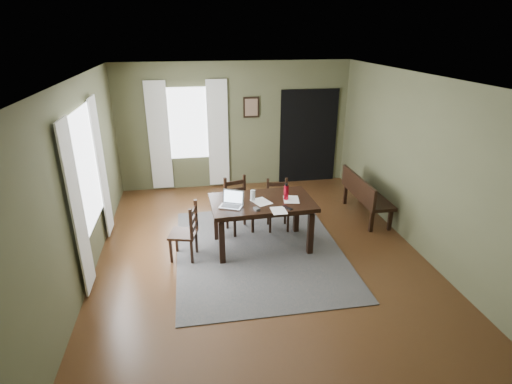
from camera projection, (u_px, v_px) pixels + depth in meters
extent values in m
cube|color=#492C16|center=(259.00, 251.00, 6.42)|extent=(5.00, 6.00, 0.01)
cube|color=#515437|center=(235.00, 126.00, 8.64)|extent=(5.00, 0.02, 2.70)
cube|color=#515437|center=(326.00, 296.00, 3.17)|extent=(5.00, 0.02, 2.70)
cube|color=#515437|center=(82.00, 182.00, 5.51)|extent=(0.02, 6.00, 2.70)
cube|color=#515437|center=(415.00, 163.00, 6.29)|extent=(0.02, 6.00, 2.70)
cube|color=white|center=(260.00, 77.00, 5.39)|extent=(5.00, 6.00, 0.02)
cube|color=#454545|center=(259.00, 250.00, 6.41)|extent=(2.60, 3.20, 0.01)
cube|color=black|center=(262.00, 202.00, 6.26)|extent=(1.63, 1.02, 0.06)
cube|color=black|center=(262.00, 206.00, 6.28)|extent=(1.46, 0.84, 0.05)
cube|color=black|center=(222.00, 242.00, 5.95)|extent=(0.09, 0.09, 0.68)
cube|color=black|center=(216.00, 220.00, 6.63)|extent=(0.09, 0.09, 0.68)
cube|color=black|center=(310.00, 233.00, 6.21)|extent=(0.09, 0.09, 0.68)
cube|color=black|center=(296.00, 213.00, 6.89)|extent=(0.09, 0.09, 0.68)
cube|color=black|center=(183.00, 234.00, 6.07)|extent=(0.48, 0.48, 0.04)
cube|color=black|center=(177.00, 241.00, 6.31)|extent=(0.05, 0.05, 0.39)
cube|color=black|center=(196.00, 241.00, 6.28)|extent=(0.05, 0.05, 0.39)
cube|color=black|center=(171.00, 251.00, 6.01)|extent=(0.05, 0.05, 0.39)
cube|color=black|center=(192.00, 252.00, 5.99)|extent=(0.05, 0.05, 0.39)
cube|color=black|center=(196.00, 214.00, 6.11)|extent=(0.05, 0.05, 0.49)
cube|color=black|center=(191.00, 224.00, 5.80)|extent=(0.05, 0.05, 0.49)
cube|color=black|center=(194.00, 227.00, 6.01)|extent=(0.09, 0.29, 0.07)
cube|color=black|center=(194.00, 219.00, 5.96)|extent=(0.09, 0.29, 0.07)
cube|color=black|center=(193.00, 211.00, 5.91)|extent=(0.09, 0.29, 0.07)
cube|color=black|center=(240.00, 208.00, 6.88)|extent=(0.52, 0.52, 0.04)
cube|color=black|center=(235.00, 226.00, 6.75)|extent=(0.05, 0.05, 0.41)
cube|color=black|center=(227.00, 218.00, 7.03)|extent=(0.05, 0.05, 0.41)
cube|color=black|center=(253.00, 222.00, 6.89)|extent=(0.05, 0.05, 0.41)
cube|color=black|center=(245.00, 214.00, 7.17)|extent=(0.05, 0.05, 0.41)
cube|color=black|center=(225.00, 192.00, 6.86)|extent=(0.06, 0.06, 0.52)
cube|color=black|center=(244.00, 189.00, 7.00)|extent=(0.06, 0.06, 0.52)
cube|color=black|center=(235.00, 198.00, 6.99)|extent=(0.30, 0.11, 0.07)
cube|color=black|center=(235.00, 190.00, 6.93)|extent=(0.30, 0.11, 0.07)
cube|color=black|center=(235.00, 183.00, 6.88)|extent=(0.30, 0.11, 0.07)
cube|color=black|center=(278.00, 208.00, 6.97)|extent=(0.41, 0.41, 0.04)
cube|color=black|center=(270.00, 223.00, 6.90)|extent=(0.04, 0.04, 0.37)
cube|color=black|center=(268.00, 215.00, 7.18)|extent=(0.04, 0.04, 0.37)
cube|color=black|center=(288.00, 222.00, 6.92)|extent=(0.04, 0.04, 0.37)
cube|color=black|center=(285.00, 214.00, 7.21)|extent=(0.04, 0.04, 0.37)
cube|color=black|center=(268.00, 191.00, 7.03)|extent=(0.04, 0.04, 0.47)
cube|color=black|center=(286.00, 191.00, 7.05)|extent=(0.04, 0.04, 0.47)
cube|color=black|center=(277.00, 198.00, 7.09)|extent=(0.28, 0.05, 0.06)
cube|color=black|center=(277.00, 191.00, 7.04)|extent=(0.28, 0.05, 0.06)
cube|color=black|center=(277.00, 184.00, 6.99)|extent=(0.28, 0.05, 0.06)
cube|color=black|center=(367.00, 195.00, 7.45)|extent=(0.46, 1.43, 0.06)
cube|color=black|center=(390.00, 220.00, 7.01)|extent=(0.06, 0.06, 0.40)
cube|color=black|center=(371.00, 221.00, 6.95)|extent=(0.06, 0.06, 0.40)
cube|color=black|center=(361.00, 193.00, 8.12)|extent=(0.06, 0.06, 0.40)
cube|color=black|center=(345.00, 194.00, 8.07)|extent=(0.06, 0.06, 0.40)
cube|color=black|center=(358.00, 186.00, 7.34)|extent=(0.05, 1.43, 0.35)
cube|color=#B7B7BC|center=(231.00, 206.00, 6.03)|extent=(0.40, 0.35, 0.02)
cube|color=#B7B7BC|center=(233.00, 197.00, 6.09)|extent=(0.33, 0.19, 0.22)
cube|color=silver|center=(233.00, 197.00, 6.09)|extent=(0.28, 0.16, 0.18)
cube|color=#3F3F42|center=(231.00, 206.00, 6.02)|extent=(0.31, 0.24, 0.00)
cube|color=#3F3F42|center=(257.00, 209.00, 5.92)|extent=(0.09, 0.12, 0.04)
cube|color=black|center=(288.00, 208.00, 5.98)|extent=(0.13, 0.18, 0.02)
cylinder|color=silver|center=(253.00, 195.00, 6.23)|extent=(0.09, 0.09, 0.17)
cylinder|color=#B30D20|center=(286.00, 192.00, 6.25)|extent=(0.09, 0.09, 0.23)
cylinder|color=black|center=(286.00, 185.00, 6.20)|extent=(0.06, 0.06, 0.04)
cube|color=white|center=(279.00, 211.00, 5.90)|extent=(0.22, 0.28, 0.00)
cube|color=white|center=(261.00, 202.00, 6.20)|extent=(0.34, 0.38, 0.00)
cube|color=white|center=(291.00, 199.00, 6.28)|extent=(0.29, 0.34, 0.00)
cube|color=white|center=(86.00, 170.00, 5.66)|extent=(0.01, 1.30, 1.70)
cube|color=white|center=(188.00, 124.00, 8.41)|extent=(1.00, 0.01, 1.50)
cube|color=silver|center=(77.00, 210.00, 5.01)|extent=(0.03, 0.48, 2.30)
cube|color=silver|center=(101.00, 168.00, 6.51)|extent=(0.03, 0.48, 2.30)
cube|color=silver|center=(159.00, 137.00, 8.39)|extent=(0.44, 0.03, 2.30)
cube|color=silver|center=(218.00, 134.00, 8.58)|extent=(0.44, 0.03, 2.30)
cube|color=black|center=(251.00, 107.00, 8.51)|extent=(0.34, 0.03, 0.44)
cube|color=brown|center=(251.00, 107.00, 8.50)|extent=(0.27, 0.01, 0.36)
cube|color=black|center=(308.00, 137.00, 8.98)|extent=(1.30, 0.03, 2.10)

